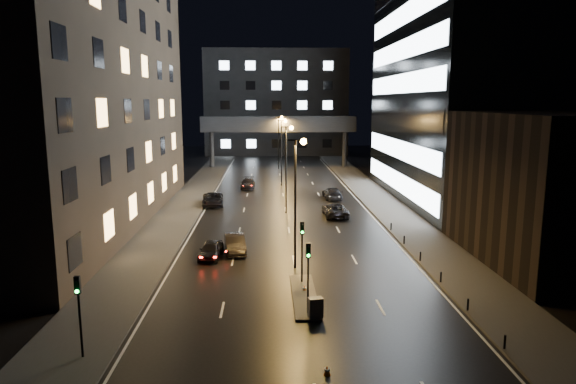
# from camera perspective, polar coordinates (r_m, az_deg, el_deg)

# --- Properties ---
(ground) EXTENTS (160.00, 160.00, 0.00)m
(ground) POSITION_cam_1_polar(r_m,az_deg,el_deg) (71.65, -0.55, -0.30)
(ground) COLOR black
(ground) RESTS_ON ground
(sidewalk_left) EXTENTS (5.00, 110.00, 0.15)m
(sidewalk_left) POSITION_cam_1_polar(r_m,az_deg,el_deg) (67.50, -11.09, -1.07)
(sidewalk_left) COLOR #383533
(sidewalk_left) RESTS_ON ground
(sidewalk_right) EXTENTS (5.00, 110.00, 0.15)m
(sidewalk_right) POSITION_cam_1_polar(r_m,az_deg,el_deg) (68.26, 10.12, -0.92)
(sidewalk_right) COLOR #383533
(sidewalk_right) RESTS_ON ground
(building_left) EXTENTS (15.00, 48.00, 40.00)m
(building_left) POSITION_cam_1_polar(r_m,az_deg,el_deg) (58.60, -23.63, 16.22)
(building_left) COLOR #2D2319
(building_left) RESTS_ON ground
(building_right_low) EXTENTS (10.00, 18.00, 12.00)m
(building_right_low) POSITION_cam_1_polar(r_m,az_deg,el_deg) (45.72, 26.64, 0.33)
(building_right_low) COLOR black
(building_right_low) RESTS_ON ground
(building_right_glass) EXTENTS (20.00, 36.00, 45.00)m
(building_right_glass) POSITION_cam_1_polar(r_m,az_deg,el_deg) (72.39, 20.69, 17.07)
(building_right_glass) COLOR black
(building_right_glass) RESTS_ON ground
(building_far) EXTENTS (34.00, 14.00, 25.00)m
(building_far) POSITION_cam_1_polar(r_m,az_deg,el_deg) (128.47, -1.34, 9.88)
(building_far) COLOR #333335
(building_far) RESTS_ON ground
(skybridge) EXTENTS (30.00, 3.00, 10.00)m
(skybridge) POSITION_cam_1_polar(r_m,az_deg,el_deg) (100.58, -1.07, 7.46)
(skybridge) COLOR #333335
(skybridge) RESTS_ON ground
(median_island) EXTENTS (1.60, 8.00, 0.15)m
(median_island) POSITION_cam_1_polar(r_m,az_deg,el_deg) (34.97, 1.83, -11.43)
(median_island) COLOR #383533
(median_island) RESTS_ON ground
(traffic_signal_near) EXTENTS (0.28, 0.34, 4.40)m
(traffic_signal_near) POSITION_cam_1_polar(r_m,az_deg,el_deg) (36.37, 1.58, -5.56)
(traffic_signal_near) COLOR black
(traffic_signal_near) RESTS_ON median_island
(traffic_signal_far) EXTENTS (0.28, 0.34, 4.40)m
(traffic_signal_far) POSITION_cam_1_polar(r_m,az_deg,el_deg) (31.12, 2.25, -8.28)
(traffic_signal_far) COLOR black
(traffic_signal_far) RESTS_ON median_island
(traffic_signal_corner) EXTENTS (0.28, 0.34, 4.40)m
(traffic_signal_corner) POSITION_cam_1_polar(r_m,az_deg,el_deg) (28.02, -22.22, -11.49)
(traffic_signal_corner) COLOR black
(traffic_signal_corner) RESTS_ON ground
(bollard_row) EXTENTS (0.12, 25.12, 0.90)m
(bollard_row) POSITION_cam_1_polar(r_m,az_deg,el_deg) (40.87, 15.49, -8.03)
(bollard_row) COLOR black
(bollard_row) RESTS_ON ground
(streetlight_near) EXTENTS (1.45, 0.50, 10.15)m
(streetlight_near) POSITION_cam_1_polar(r_m,az_deg,el_deg) (39.04, 1.06, 0.65)
(streetlight_near) COLOR black
(streetlight_near) RESTS_ON ground
(streetlight_mid_a) EXTENTS (1.45, 0.50, 10.15)m
(streetlight_mid_a) POSITION_cam_1_polar(r_m,az_deg,el_deg) (58.84, -0.06, 3.83)
(streetlight_mid_a) COLOR black
(streetlight_mid_a) RESTS_ON ground
(streetlight_mid_b) EXTENTS (1.45, 0.50, 10.15)m
(streetlight_mid_b) POSITION_cam_1_polar(r_m,az_deg,el_deg) (78.74, -0.62, 5.40)
(streetlight_mid_b) COLOR black
(streetlight_mid_b) RESTS_ON ground
(streetlight_far) EXTENTS (1.45, 0.50, 10.15)m
(streetlight_far) POSITION_cam_1_polar(r_m,az_deg,el_deg) (98.68, -0.95, 6.34)
(streetlight_far) COLOR black
(streetlight_far) RESTS_ON ground
(car_away_a) EXTENTS (2.05, 4.28, 1.41)m
(car_away_a) POSITION_cam_1_polar(r_m,az_deg,el_deg) (43.33, -8.57, -6.38)
(car_away_a) COLOR black
(car_away_a) RESTS_ON ground
(car_away_b) EXTENTS (2.26, 4.90, 1.56)m
(car_away_b) POSITION_cam_1_polar(r_m,az_deg,el_deg) (44.64, -5.91, -5.73)
(car_away_b) COLOR black
(car_away_b) RESTS_ON ground
(car_away_c) EXTENTS (3.08, 5.78, 1.55)m
(car_away_c) POSITION_cam_1_polar(r_m,az_deg,el_deg) (64.80, -8.35, -0.82)
(car_away_c) COLOR black
(car_away_c) RESTS_ON ground
(car_away_d) EXTENTS (2.11, 5.08, 1.47)m
(car_away_d) POSITION_cam_1_polar(r_m,az_deg,el_deg) (77.01, -4.48, 0.95)
(car_away_d) COLOR black
(car_away_d) RESTS_ON ground
(car_toward_a) EXTENTS (2.64, 5.47, 1.50)m
(car_toward_a) POSITION_cam_1_polar(r_m,az_deg,el_deg) (58.28, 5.26, -2.00)
(car_toward_a) COLOR black
(car_toward_a) RESTS_ON ground
(car_toward_b) EXTENTS (2.35, 5.32, 1.52)m
(car_toward_b) POSITION_cam_1_polar(r_m,az_deg,el_deg) (68.72, 4.93, -0.14)
(car_toward_b) COLOR black
(car_toward_b) RESTS_ON ground
(utility_cabinet) EXTENTS (0.94, 0.68, 1.23)m
(utility_cabinet) POSITION_cam_1_polar(r_m,az_deg,el_deg) (31.32, 3.07, -12.71)
(utility_cabinet) COLOR #4C4B4E
(utility_cabinet) RESTS_ON median_island
(cone_a) EXTENTS (0.39, 0.39, 0.47)m
(cone_a) POSITION_cam_1_polar(r_m,az_deg,el_deg) (35.71, 1.84, -10.68)
(cone_a) COLOR orange
(cone_a) RESTS_ON ground
(cone_b) EXTENTS (0.37, 0.37, 0.48)m
(cone_b) POSITION_cam_1_polar(r_m,az_deg,el_deg) (25.92, 4.36, -19.16)
(cone_b) COLOR orange
(cone_b) RESTS_ON ground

